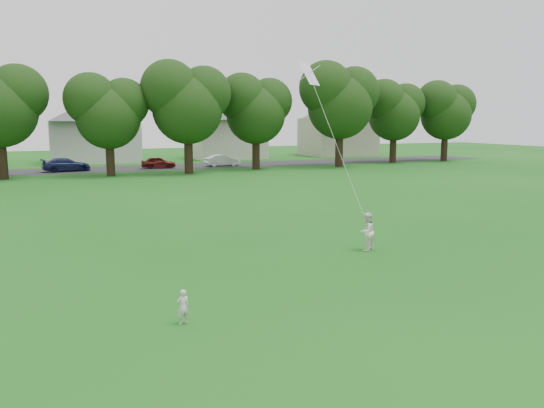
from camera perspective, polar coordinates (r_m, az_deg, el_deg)
name	(u,v)px	position (r m, az deg, el deg)	size (l,w,h in m)	color
ground	(276,304)	(14.00, 0.38, -10.72)	(160.00, 160.00, 0.00)	#135313
street	(105,169)	(54.54, -17.56, 3.58)	(90.00, 7.00, 0.01)	#2D2D30
toddler	(183,307)	(12.75, -9.56, -10.85)	(0.31, 0.20, 0.84)	silver
older_boy	(367,232)	(19.67, 10.13, -2.94)	(0.69, 0.54, 1.42)	white
kite	(337,147)	(19.88, 7.05, 6.11)	(1.22, 1.62, 6.19)	white
tree_row	(167,101)	(48.97, -11.22, 10.80)	(80.75, 9.77, 10.95)	black
parked_cars	(6,167)	(53.35, -26.69, 3.59)	(46.47, 2.64, 1.27)	black
house_row	(92,120)	(64.29, -18.79, 8.51)	(76.42, 13.78, 10.23)	silver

